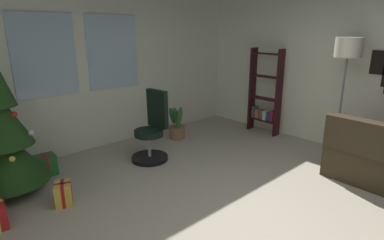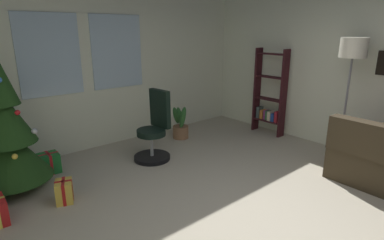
# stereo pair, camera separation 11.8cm
# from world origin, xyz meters

# --- Properties ---
(ground_plane) EXTENTS (5.45, 6.35, 0.10)m
(ground_plane) POSITION_xyz_m (0.00, 0.00, -0.05)
(ground_plane) COLOR #B1A791
(wall_back_with_windows) EXTENTS (5.45, 0.12, 2.88)m
(wall_back_with_windows) POSITION_xyz_m (-0.02, 3.22, 1.45)
(wall_back_with_windows) COLOR silver
(wall_back_with_windows) RESTS_ON ground_plane
(wall_right_with_frames) EXTENTS (0.12, 6.35, 2.88)m
(wall_right_with_frames) POSITION_xyz_m (2.77, -0.00, 1.44)
(wall_right_with_frames) COLOR silver
(wall_right_with_frames) RESTS_ON ground_plane
(holiday_tree) EXTENTS (0.90, 0.90, 2.15)m
(holiday_tree) POSITION_xyz_m (-1.77, 2.41, 0.73)
(holiday_tree) COLOR #4C331E
(holiday_tree) RESTS_ON ground_plane
(gift_box_green) EXTENTS (0.27, 0.26, 0.28)m
(gift_box_green) POSITION_xyz_m (-1.29, 2.67, 0.14)
(gift_box_green) COLOR #1E722D
(gift_box_green) RESTS_ON ground_plane
(gift_box_gold) EXTENTS (0.25, 0.28, 0.27)m
(gift_box_gold) POSITION_xyz_m (-1.40, 1.74, 0.13)
(gift_box_gold) COLOR gold
(gift_box_gold) RESTS_ON ground_plane
(office_chair) EXTENTS (0.56, 0.56, 1.07)m
(office_chair) POSITION_xyz_m (0.13, 2.11, 0.41)
(office_chair) COLOR black
(office_chair) RESTS_ON ground_plane
(bookshelf) EXTENTS (0.18, 0.64, 1.62)m
(bookshelf) POSITION_xyz_m (2.51, 1.73, 0.71)
(bookshelf) COLOR #331216
(bookshelf) RESTS_ON ground_plane
(floor_lamp) EXTENTS (0.37, 0.37, 1.84)m
(floor_lamp) POSITION_xyz_m (2.27, 0.21, 1.58)
(floor_lamp) COLOR slate
(floor_lamp) RESTS_ON ground_plane
(potted_plant) EXTENTS (0.31, 0.49, 0.67)m
(potted_plant) POSITION_xyz_m (1.01, 2.58, 0.23)
(potted_plant) COLOR #916545
(potted_plant) RESTS_ON ground_plane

